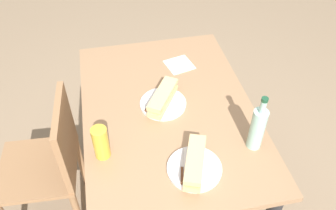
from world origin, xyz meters
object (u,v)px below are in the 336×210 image
at_px(plate_far, 194,168).
at_px(baguette_sandwich_far, 195,162).
at_px(chair_far, 52,161).
at_px(baguette_sandwich_near, 163,97).
at_px(water_bottle, 257,128).
at_px(beer_glass, 101,143).
at_px(plate_near, 163,104).
at_px(knife_far, 182,168).
at_px(dining_table, 168,123).
at_px(knife_near, 152,101).

xyz_separation_m(plate_far, baguette_sandwich_far, (0.00, -0.00, 0.04)).
bearing_deg(chair_far, baguette_sandwich_near, -86.86).
height_order(water_bottle, beer_glass, water_bottle).
bearing_deg(chair_far, beer_glass, -128.62).
bearing_deg(baguette_sandwich_near, plate_near, -135.00).
xyz_separation_m(plate_near, knife_far, (-0.40, -0.00, 0.01)).
bearing_deg(chair_far, plate_far, -120.45).
bearing_deg(baguette_sandwich_near, beer_glass, 129.02).
xyz_separation_m(dining_table, water_bottle, (-0.31, -0.32, 0.22)).
xyz_separation_m(chair_far, plate_near, (0.03, -0.59, 0.26)).
bearing_deg(baguette_sandwich_near, baguette_sandwich_far, -172.88).
bearing_deg(water_bottle, dining_table, 46.18).
height_order(chair_far, water_bottle, water_bottle).
relative_size(dining_table, knife_near, 7.84).
distance_m(chair_far, knife_far, 0.75).
height_order(dining_table, plate_near, plate_near).
bearing_deg(beer_glass, chair_far, 51.38).
distance_m(knife_far, water_bottle, 0.36).
height_order(plate_far, knife_far, knife_far).
distance_m(dining_table, beer_glass, 0.45).
distance_m(plate_far, water_bottle, 0.32).
height_order(plate_near, water_bottle, water_bottle).
height_order(dining_table, baguette_sandwich_near, baguette_sandwich_near).
distance_m(baguette_sandwich_near, knife_near, 0.06).
distance_m(knife_far, beer_glass, 0.35).
bearing_deg(knife_far, baguette_sandwich_far, -97.80).
height_order(knife_far, water_bottle, water_bottle).
distance_m(dining_table, plate_near, 0.12).
relative_size(knife_far, beer_glass, 1.11).
xyz_separation_m(chair_far, plate_far, (-0.38, -0.64, 0.26)).
bearing_deg(baguette_sandwich_far, dining_table, 4.76).
bearing_deg(baguette_sandwich_near, dining_table, -144.71).
xyz_separation_m(knife_near, knife_far, (-0.42, -0.05, 0.00)).
distance_m(plate_far, baguette_sandwich_far, 0.04).
relative_size(chair_far, baguette_sandwich_far, 3.37).
distance_m(baguette_sandwich_far, knife_far, 0.06).
relative_size(plate_far, water_bottle, 0.81).
height_order(knife_near, water_bottle, water_bottle).
bearing_deg(water_bottle, chair_far, 71.99).
bearing_deg(baguette_sandwich_far, baguette_sandwich_near, 7.12).
height_order(chair_far, knife_near, chair_far).
xyz_separation_m(knife_far, beer_glass, (0.15, 0.31, 0.06)).
bearing_deg(beer_glass, baguette_sandwich_near, -50.98).
bearing_deg(knife_far, plate_far, -97.80).
bearing_deg(beer_glass, plate_near, -50.98).
distance_m(plate_near, knife_near, 0.05).
distance_m(chair_far, knife_near, 0.61).
height_order(plate_near, knife_far, knife_far).
distance_m(knife_near, baguette_sandwich_far, 0.44).
bearing_deg(knife_near, baguette_sandwich_near, -110.25).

